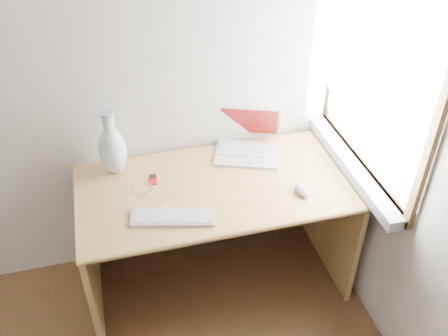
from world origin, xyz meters
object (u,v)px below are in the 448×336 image
object	(u,v)px
desk	(213,206)
vase	(113,149)
laptop	(245,143)
external_keyboard	(173,217)

from	to	relation	value
desk	vase	size ratio (longest dim) A/B	3.91
desk	laptop	size ratio (longest dim) A/B	3.48
external_keyboard	laptop	bearing A→B (deg)	57.05
laptop	vase	distance (m)	0.71
vase	external_keyboard	bearing A→B (deg)	-62.32
laptop	external_keyboard	distance (m)	0.66
desk	vase	xyz separation A→B (m)	(-0.48, 0.15, 0.36)
desk	laptop	world-z (taller)	laptop
desk	external_keyboard	xyz separation A→B (m)	(-0.26, -0.28, 0.22)
external_keyboard	vase	distance (m)	0.51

